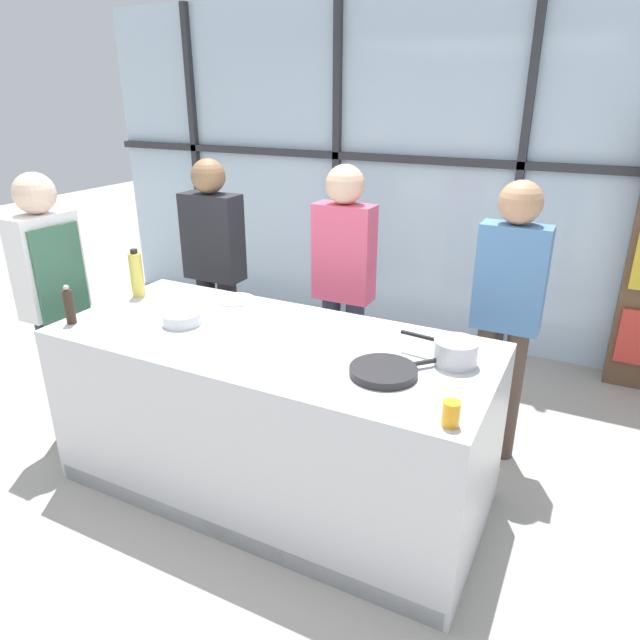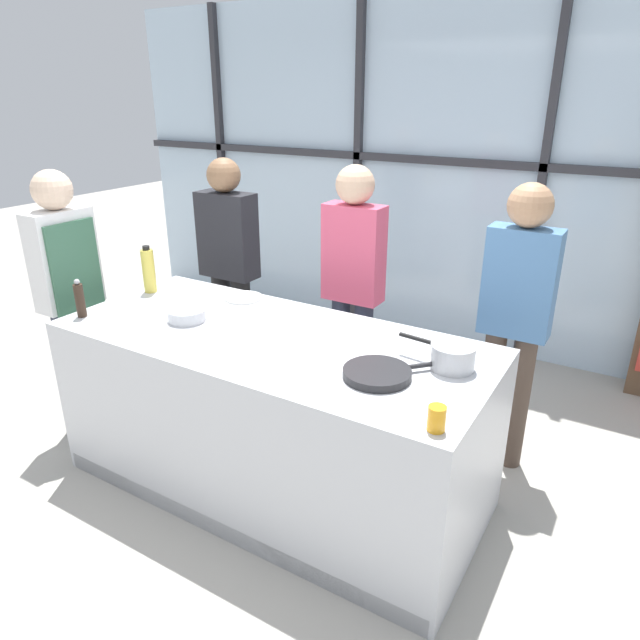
% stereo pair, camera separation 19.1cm
% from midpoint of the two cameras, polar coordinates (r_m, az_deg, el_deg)
% --- Properties ---
extents(ground_plane, '(18.00, 18.00, 0.00)m').
position_cam_midpoint_polar(ground_plane, '(3.36, -6.24, -16.20)').
color(ground_plane, '#ADA89E').
extents(back_window_wall, '(6.40, 0.10, 2.80)m').
position_cam_midpoint_polar(back_window_wall, '(4.89, 9.14, 13.98)').
color(back_window_wall, silver).
rests_on(back_window_wall, ground_plane).
extents(demo_island, '(2.25, 0.97, 0.92)m').
position_cam_midpoint_polar(demo_island, '(3.09, -6.59, -9.55)').
color(demo_island, silver).
rests_on(demo_island, ground_plane).
extents(chef, '(0.23, 0.38, 1.65)m').
position_cam_midpoint_polar(chef, '(3.77, -26.43, 2.48)').
color(chef, '#232838').
rests_on(chef, ground_plane).
extents(spectator_far_left, '(0.42, 0.23, 1.65)m').
position_cam_midpoint_polar(spectator_far_left, '(4.11, -11.84, 5.68)').
color(spectator_far_left, black).
rests_on(spectator_far_left, ground_plane).
extents(spectator_center_left, '(0.37, 0.23, 1.67)m').
position_cam_midpoint_polar(spectator_center_left, '(3.58, 0.84, 4.27)').
color(spectator_center_left, '#232838').
rests_on(spectator_center_left, ground_plane).
extents(spectator_center_right, '(0.37, 0.23, 1.64)m').
position_cam_midpoint_polar(spectator_center_right, '(3.29, 16.65, 1.41)').
color(spectator_center_right, '#47382D').
rests_on(spectator_center_right, ground_plane).
extents(frying_pan, '(0.42, 0.44, 0.04)m').
position_cam_midpoint_polar(frying_pan, '(2.49, 4.34, -5.11)').
color(frying_pan, '#232326').
rests_on(frying_pan, demo_island).
extents(saucepan, '(0.37, 0.20, 0.12)m').
position_cam_midpoint_polar(saucepan, '(2.61, 11.35, -3.13)').
color(saucepan, silver).
rests_on(saucepan, demo_island).
extents(white_plate, '(0.22, 0.22, 0.01)m').
position_cam_midpoint_polar(white_plate, '(3.40, -10.03, 1.99)').
color(white_plate, white).
rests_on(white_plate, demo_island).
extents(mixing_bowl, '(0.20, 0.20, 0.06)m').
position_cam_midpoint_polar(mixing_bowl, '(3.12, -15.38, 0.17)').
color(mixing_bowl, silver).
rests_on(mixing_bowl, demo_island).
extents(oil_bottle, '(0.08, 0.08, 0.29)m').
position_cam_midpoint_polar(oil_bottle, '(3.59, -19.34, 4.32)').
color(oil_bottle, '#E0CC4C').
rests_on(oil_bottle, demo_island).
extents(pepper_grinder, '(0.05, 0.05, 0.21)m').
position_cam_midpoint_polar(pepper_grinder, '(3.31, -25.33, 1.26)').
color(pepper_grinder, '#332319').
rests_on(pepper_grinder, demo_island).
extents(juice_glass_near, '(0.07, 0.07, 0.10)m').
position_cam_midpoint_polar(juice_glass_near, '(2.16, 10.48, -9.24)').
color(juice_glass_near, orange).
rests_on(juice_glass_near, demo_island).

